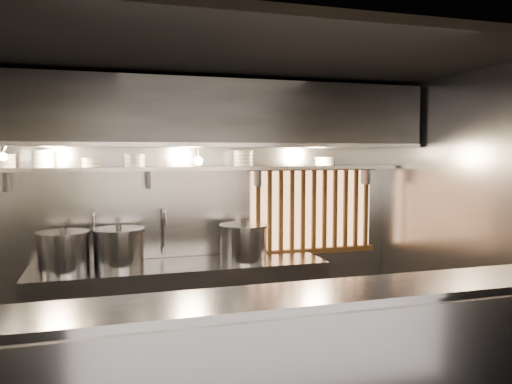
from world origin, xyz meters
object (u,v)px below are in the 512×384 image
heat_lamp (0,150)px  stock_pot_left (64,252)px  pendant_bulb (198,161)px  stock_pot_right (244,242)px  stock_pot_mid (119,248)px

heat_lamp → stock_pot_left: bearing=30.6°
heat_lamp → stock_pot_left: 1.11m
heat_lamp → pendant_bulb: heat_lamp is taller
stock_pot_left → pendant_bulb: bearing=3.1°
stock_pot_left → stock_pot_right: bearing=-0.8°
stock_pot_right → heat_lamp: bearing=-173.6°
stock_pot_left → stock_pot_mid: bearing=5.8°
stock_pot_left → stock_pot_mid: same height
heat_lamp → stock_pot_mid: heat_lamp is taller
pendant_bulb → stock_pot_right: pendant_bulb is taller
stock_pot_left → stock_pot_right: size_ratio=0.77×
pendant_bulb → stock_pot_left: bearing=-176.9°
stock_pot_mid → stock_pot_right: bearing=-3.5°
pendant_bulb → stock_pot_left: 1.59m
stock_pot_right → pendant_bulb: bearing=168.0°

